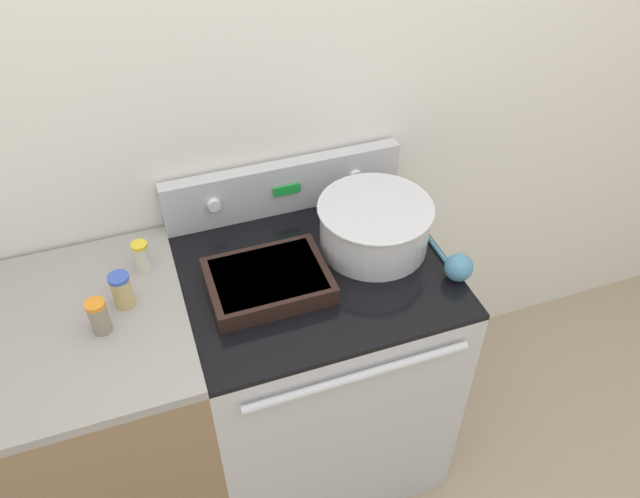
{
  "coord_description": "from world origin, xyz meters",
  "views": [
    {
      "loc": [
        -0.44,
        -0.94,
        2.23
      ],
      "look_at": [
        0.02,
        0.35,
        1.01
      ],
      "focal_mm": 35.0,
      "sensor_mm": 36.0,
      "label": 1
    }
  ],
  "objects_px": {
    "spice_jar_yellow_cap": "(142,256)",
    "spice_jar_blue_cap": "(122,290)",
    "mixing_bowl": "(375,224)",
    "spice_jar_orange_cap": "(99,316)",
    "ladle": "(456,265)",
    "casserole_dish": "(268,280)"
  },
  "relations": [
    {
      "from": "spice_jar_blue_cap",
      "to": "casserole_dish",
      "type": "bearing_deg",
      "value": -8.67
    },
    {
      "from": "mixing_bowl",
      "to": "spice_jar_orange_cap",
      "type": "relative_size",
      "value": 3.35
    },
    {
      "from": "spice_jar_orange_cap",
      "to": "spice_jar_yellow_cap",
      "type": "bearing_deg",
      "value": 56.63
    },
    {
      "from": "ladle",
      "to": "spice_jar_blue_cap",
      "type": "height_order",
      "value": "spice_jar_blue_cap"
    },
    {
      "from": "ladle",
      "to": "spice_jar_blue_cap",
      "type": "xyz_separation_m",
      "value": [
        -0.93,
        0.19,
        0.03
      ]
    },
    {
      "from": "spice_jar_blue_cap",
      "to": "spice_jar_orange_cap",
      "type": "relative_size",
      "value": 1.03
    },
    {
      "from": "casserole_dish",
      "to": "spice_jar_yellow_cap",
      "type": "distance_m",
      "value": 0.38
    },
    {
      "from": "casserole_dish",
      "to": "spice_jar_orange_cap",
      "type": "bearing_deg",
      "value": -178.06
    },
    {
      "from": "casserole_dish",
      "to": "spice_jar_yellow_cap",
      "type": "relative_size",
      "value": 3.59
    },
    {
      "from": "casserole_dish",
      "to": "mixing_bowl",
      "type": "bearing_deg",
      "value": 11.7
    },
    {
      "from": "casserole_dish",
      "to": "spice_jar_orange_cap",
      "type": "height_order",
      "value": "spice_jar_orange_cap"
    },
    {
      "from": "spice_jar_orange_cap",
      "to": "mixing_bowl",
      "type": "bearing_deg",
      "value": 6.24
    },
    {
      "from": "mixing_bowl",
      "to": "spice_jar_blue_cap",
      "type": "height_order",
      "value": "mixing_bowl"
    },
    {
      "from": "ladle",
      "to": "mixing_bowl",
      "type": "bearing_deg",
      "value": 130.64
    },
    {
      "from": "casserole_dish",
      "to": "spice_jar_orange_cap",
      "type": "relative_size",
      "value": 3.27
    },
    {
      "from": "mixing_bowl",
      "to": "spice_jar_yellow_cap",
      "type": "relative_size",
      "value": 3.68
    },
    {
      "from": "casserole_dish",
      "to": "ladle",
      "type": "bearing_deg",
      "value": -13.68
    },
    {
      "from": "mixing_bowl",
      "to": "spice_jar_blue_cap",
      "type": "relative_size",
      "value": 3.25
    },
    {
      "from": "casserole_dish",
      "to": "ladle",
      "type": "distance_m",
      "value": 0.55
    },
    {
      "from": "mixing_bowl",
      "to": "casserole_dish",
      "type": "bearing_deg",
      "value": -168.3
    },
    {
      "from": "spice_jar_yellow_cap",
      "to": "spice_jar_blue_cap",
      "type": "bearing_deg",
      "value": -117.75
    },
    {
      "from": "casserole_dish",
      "to": "ladle",
      "type": "height_order",
      "value": "ladle"
    }
  ]
}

